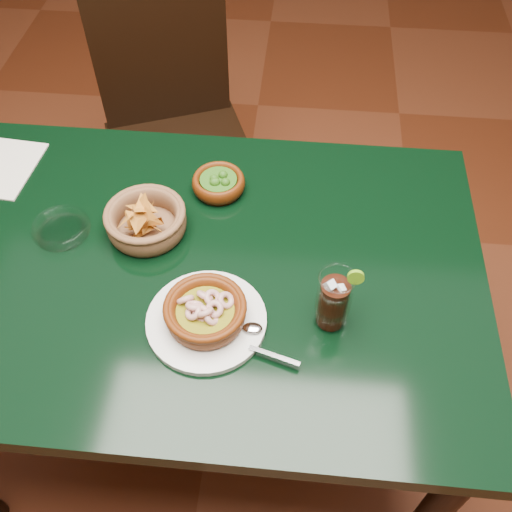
# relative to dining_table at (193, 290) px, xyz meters

# --- Properties ---
(ground) EXTENTS (7.00, 7.00, 0.00)m
(ground) POSITION_rel_dining_table_xyz_m (0.00, 0.00, -0.65)
(ground) COLOR #471C0C
(ground) RESTS_ON ground
(dining_table) EXTENTS (1.20, 0.80, 0.75)m
(dining_table) POSITION_rel_dining_table_xyz_m (0.00, 0.00, 0.00)
(dining_table) COLOR black
(dining_table) RESTS_ON ground
(dining_chair) EXTENTS (0.56, 0.56, 0.93)m
(dining_chair) POSITION_rel_dining_table_xyz_m (-0.18, 0.70, -0.14)
(dining_chair) COLOR black
(dining_chair) RESTS_ON ground
(shrimp_plate) EXTENTS (0.29, 0.23, 0.07)m
(shrimp_plate) POSITION_rel_dining_table_xyz_m (0.06, -0.14, 0.13)
(shrimp_plate) COLOR silver
(shrimp_plate) RESTS_ON dining_table
(chip_basket) EXTENTS (0.20, 0.20, 0.11)m
(chip_basket) POSITION_rel_dining_table_xyz_m (-0.10, 0.08, 0.13)
(chip_basket) COLOR brown
(chip_basket) RESTS_ON dining_table
(guacamole_ramekin) EXTENTS (0.14, 0.14, 0.05)m
(guacamole_ramekin) POSITION_rel_dining_table_xyz_m (0.03, 0.21, 0.12)
(guacamole_ramekin) COLOR #481C06
(guacamole_ramekin) RESTS_ON dining_table
(cola_drink) EXTENTS (0.13, 0.13, 0.15)m
(cola_drink) POSITION_rel_dining_table_xyz_m (0.29, -0.11, 0.16)
(cola_drink) COLOR white
(cola_drink) RESTS_ON dining_table
(glass_ashtray) EXTENTS (0.13, 0.13, 0.03)m
(glass_ashtray) POSITION_rel_dining_table_xyz_m (-0.28, 0.05, 0.11)
(glass_ashtray) COLOR white
(glass_ashtray) RESTS_ON dining_table
(paper_menu) EXTENTS (0.16, 0.21, 0.00)m
(paper_menu) POSITION_rel_dining_table_xyz_m (-0.48, 0.24, 0.10)
(paper_menu) COLOR beige
(paper_menu) RESTS_ON dining_table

